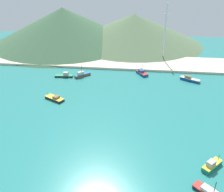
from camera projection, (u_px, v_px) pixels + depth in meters
ground at (143, 130)px, 86.95m from camera, size 260.00×280.00×0.50m
fishing_boat_2 at (212, 165)px, 69.56m from camera, size 6.77×6.85×2.95m
fishing_boat_3 at (190, 79)px, 123.83m from camera, size 9.85×7.01×2.49m
fishing_boat_4 at (142, 73)px, 131.43m from camera, size 6.90×8.51×5.78m
fishing_boat_5 at (64, 75)px, 128.61m from camera, size 9.67×3.49×2.58m
fishing_boat_6 at (82, 75)px, 128.75m from camera, size 7.86×7.79×7.39m
fishing_boat_7 at (55, 98)px, 106.05m from camera, size 9.48×7.03×2.27m
beach_strip at (144, 63)px, 146.33m from camera, size 247.00×24.67×1.20m
hill_west at (63, 26)px, 181.73m from camera, size 108.65×108.65×26.02m
hill_central at (134, 29)px, 182.86m from camera, size 102.54×102.54×21.48m
radio_tower at (165, 33)px, 143.74m from camera, size 3.38×2.71×33.82m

